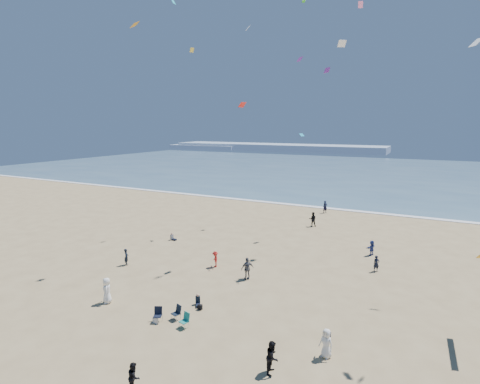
% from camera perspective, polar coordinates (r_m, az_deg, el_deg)
% --- Properties ---
extents(ground, '(220.00, 220.00, 0.00)m').
position_cam_1_polar(ground, '(22.14, -15.86, -26.27)').
color(ground, tan).
rests_on(ground, ground).
extents(ocean, '(220.00, 100.00, 0.06)m').
position_cam_1_polar(ocean, '(109.23, 20.32, 2.72)').
color(ocean, '#476B84').
rests_on(ocean, ground).
extents(surf_line, '(220.00, 1.20, 0.08)m').
position_cam_1_polar(surf_line, '(60.49, 14.46, -2.54)').
color(surf_line, white).
rests_on(surf_line, ground).
extents(headland_far, '(110.00, 20.00, 3.20)m').
position_cam_1_polar(headland_far, '(196.95, 5.48, 6.81)').
color(headland_far, '#7A8EA8').
rests_on(headland_far, ground).
extents(headland_near, '(40.00, 14.00, 2.00)m').
position_cam_1_polar(headland_near, '(210.73, -5.26, 6.87)').
color(headland_near, '#7A8EA8').
rests_on(headland_near, ground).
extents(standing_flyers, '(33.93, 42.99, 1.93)m').
position_cam_1_polar(standing_flyers, '(31.11, 10.51, -13.00)').
color(standing_flyers, black).
rests_on(standing_flyers, ground).
extents(seated_group, '(26.87, 25.35, 0.84)m').
position_cam_1_polar(seated_group, '(25.12, 0.29, -19.93)').
color(seated_group, white).
rests_on(seated_group, ground).
extents(chair_cluster, '(2.77, 1.59, 1.00)m').
position_cam_1_polar(chair_cluster, '(26.56, -10.28, -18.13)').
color(chair_cluster, black).
rests_on(chair_cluster, ground).
extents(white_tote, '(0.35, 0.20, 0.40)m').
position_cam_1_polar(white_tote, '(26.93, -12.76, -18.52)').
color(white_tote, silver).
rests_on(white_tote, ground).
extents(black_backpack, '(0.30, 0.22, 0.38)m').
position_cam_1_polar(black_backpack, '(28.10, -6.11, -17.05)').
color(black_backpack, black).
rests_on(black_backpack, ground).
extents(navy_bag, '(0.28, 0.18, 0.34)m').
position_cam_1_polar(navy_bag, '(25.49, 13.33, -20.39)').
color(navy_bag, black).
rests_on(navy_bag, ground).
extents(kites_aloft, '(31.90, 39.76, 30.62)m').
position_cam_1_polar(kites_aloft, '(26.35, 22.59, 15.18)').
color(kites_aloft, '#26C4E2').
rests_on(kites_aloft, ground).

